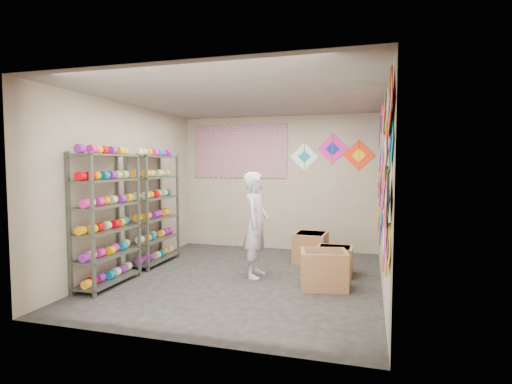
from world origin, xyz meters
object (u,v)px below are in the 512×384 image
(shelf_rack_front, at_px, (107,219))
(shopkeeper, at_px, (256,225))
(carton_a, at_px, (324,269))
(shelf_rack_back, at_px, (154,209))
(carton_b, at_px, (335,261))
(carton_c, at_px, (311,248))

(shelf_rack_front, distance_m, shopkeeper, 2.17)
(carton_a, bearing_deg, shopkeeper, 153.81)
(shelf_rack_front, bearing_deg, shelf_rack_back, 90.00)
(shelf_rack_front, height_order, shopkeeper, shelf_rack_front)
(shelf_rack_back, distance_m, carton_b, 3.17)
(shopkeeper, xyz_separation_m, carton_a, (1.07, -0.28, -0.54))
(shelf_rack_front, relative_size, carton_a, 3.01)
(shelf_rack_front, relative_size, carton_b, 3.49)
(shelf_rack_back, xyz_separation_m, carton_c, (2.61, 0.83, -0.69))
(shelf_rack_front, xyz_separation_m, shopkeeper, (1.92, 1.00, -0.14))
(shelf_rack_front, height_order, shelf_rack_back, same)
(shelf_rack_back, distance_m, carton_c, 2.82)
(shelf_rack_front, bearing_deg, shopkeeper, 27.42)
(shopkeeper, height_order, carton_b, shopkeeper)
(shelf_rack_back, bearing_deg, carton_b, 2.56)
(shopkeeper, xyz_separation_m, carton_b, (1.16, 0.44, -0.59))
(shopkeeper, bearing_deg, shelf_rack_back, 79.96)
(carton_b, xyz_separation_m, carton_c, (-0.48, 0.70, 0.04))
(carton_a, height_order, carton_b, carton_a)
(shelf_rack_front, relative_size, shelf_rack_back, 1.00)
(shelf_rack_back, xyz_separation_m, carton_b, (3.08, 0.14, -0.73))
(carton_a, xyz_separation_m, carton_c, (-0.38, 1.42, -0.00))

